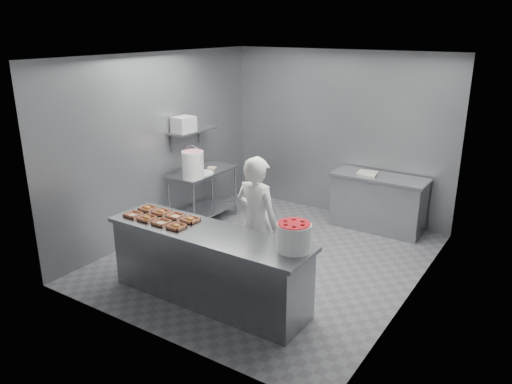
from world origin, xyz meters
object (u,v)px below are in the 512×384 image
(prep_table, at_px, (203,188))
(tray_7, at_px, (190,220))
(tray_1, at_px, (147,218))
(tray_3, at_px, (176,226))
(service_counter, at_px, (209,266))
(back_counter, at_px, (378,202))
(strawberry_tub, at_px, (294,236))
(tray_0, at_px, (133,215))
(tray_4, at_px, (148,208))
(tray_2, at_px, (162,222))
(appliance, at_px, (184,124))
(tray_6, at_px, (176,216))
(worker, at_px, (257,222))
(tray_5, at_px, (161,212))
(glaze_bucket, at_px, (193,164))

(prep_table, relative_size, tray_7, 6.40)
(tray_1, bearing_deg, tray_3, 0.00)
(service_counter, xyz_separation_m, back_counter, (0.90, 3.25, -0.00))
(service_counter, height_order, strawberry_tub, strawberry_tub)
(tray_3, bearing_deg, tray_0, 180.00)
(prep_table, distance_m, tray_4, 1.94)
(tray_7, bearing_deg, strawberry_tub, -0.94)
(service_counter, xyz_separation_m, tray_2, (-0.60, -0.13, 0.47))
(prep_table, distance_m, appliance, 1.13)
(tray_4, relative_size, tray_7, 1.00)
(prep_table, height_order, tray_2, tray_2)
(tray_1, relative_size, tray_6, 1.00)
(worker, distance_m, appliance, 2.49)
(tray_5, bearing_deg, tray_7, 0.00)
(prep_table, bearing_deg, appliance, -127.49)
(tray_2, distance_m, tray_6, 0.25)
(prep_table, distance_m, glaze_bucket, 0.68)
(tray_1, bearing_deg, service_counter, 8.55)
(tray_4, xyz_separation_m, worker, (1.34, 0.52, -0.08))
(service_counter, distance_m, tray_5, 0.97)
(tray_2, xyz_separation_m, tray_4, (-0.48, 0.25, 0.00))
(service_counter, relative_size, tray_4, 13.88)
(tray_4, xyz_separation_m, appliance, (-0.74, 1.60, 0.76))
(glaze_bucket, xyz_separation_m, appliance, (-0.31, 0.18, 0.56))
(back_counter, relative_size, tray_0, 8.01)
(appliance, bearing_deg, tray_1, -56.04)
(tray_3, height_order, glaze_bucket, glaze_bucket)
(back_counter, relative_size, tray_1, 8.01)
(strawberry_tub, bearing_deg, tray_0, -173.91)
(tray_4, height_order, glaze_bucket, glaze_bucket)
(tray_5, height_order, glaze_bucket, glaze_bucket)
(tray_0, bearing_deg, back_counter, 59.60)
(tray_4, distance_m, tray_7, 0.72)
(worker, height_order, appliance, appliance)
(service_counter, relative_size, tray_5, 13.88)
(back_counter, distance_m, glaze_bucket, 3.03)
(back_counter, height_order, strawberry_tub, strawberry_tub)
(tray_0, height_order, tray_2, same)
(tray_3, bearing_deg, tray_7, 90.00)
(tray_0, height_order, tray_3, tray_3)
(tray_3, xyz_separation_m, tray_7, (0.00, 0.25, 0.00))
(tray_0, xyz_separation_m, tray_3, (0.72, -0.00, 0.00))
(tray_6, xyz_separation_m, glaze_bucket, (-0.91, 1.42, 0.20))
(service_counter, bearing_deg, tray_1, -171.45)
(back_counter, bearing_deg, tray_7, -112.05)
(back_counter, distance_m, tray_5, 3.61)
(tray_1, xyz_separation_m, worker, (1.10, 0.78, -0.08))
(tray_2, xyz_separation_m, worker, (0.86, 0.78, -0.07))
(tray_7, xyz_separation_m, appliance, (-1.46, 1.60, 0.76))
(back_counter, xyz_separation_m, tray_4, (-1.98, -3.12, 0.47))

